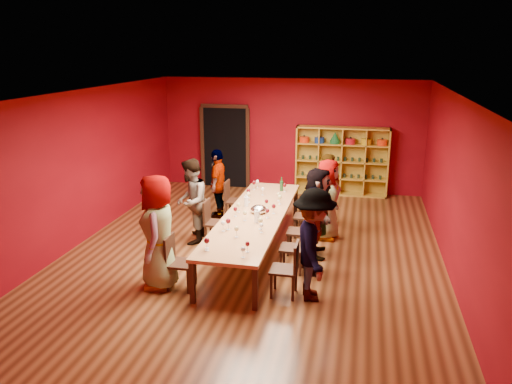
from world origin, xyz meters
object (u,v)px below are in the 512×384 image
(chair_person_right_2, at_px, (303,229))
(chair_person_right_3, at_px, (308,214))
(wine_bottle, at_px, (282,186))
(person_left_0, at_px, (158,232))
(chair_person_right_4, at_px, (312,203))
(person_right_0, at_px, (314,245))
(chair_person_left_4, at_px, (232,198))
(chair_person_right_1, at_px, (297,245))
(person_right_4, at_px, (330,190))
(person_left_2, at_px, (191,201))
(person_right_3, at_px, (327,199))
(chair_person_right_0, at_px, (289,266))
(person_left_4, at_px, (218,184))
(tasting_table, at_px, (254,217))
(chair_person_left_0, at_px, (176,259))
(person_right_1, at_px, (312,231))
(shelving_unit, at_px, (342,158))
(person_right_2, at_px, (318,212))
(chair_person_left_2, at_px, (212,220))

(chair_person_right_2, distance_m, chair_person_right_3, 0.90)
(wine_bottle, bearing_deg, person_left_0, -112.70)
(chair_person_right_3, xyz_separation_m, chair_person_right_4, (0.00, 0.77, 0.00))
(person_left_0, xyz_separation_m, person_right_0, (2.48, 0.12, -0.05))
(chair_person_left_4, height_order, chair_person_right_4, same)
(chair_person_right_1, relative_size, person_right_4, 0.55)
(person_left_2, bearing_deg, chair_person_right_4, 116.69)
(chair_person_right_1, xyz_separation_m, person_right_3, (0.38, 1.71, 0.33))
(person_left_0, bearing_deg, chair_person_right_0, 78.43)
(person_left_4, bearing_deg, tasting_table, 32.45)
(chair_person_left_4, bearing_deg, person_right_0, -56.75)
(chair_person_right_1, bearing_deg, chair_person_right_0, -90.00)
(person_right_4, distance_m, wine_bottle, 1.05)
(chair_person_left_4, xyz_separation_m, chair_person_right_4, (1.82, 0.04, 0.00))
(chair_person_left_0, relative_size, person_right_4, 0.55)
(person_right_4, xyz_separation_m, wine_bottle, (-1.05, -0.07, 0.06))
(person_right_1, relative_size, chair_person_right_2, 1.74)
(person_right_1, xyz_separation_m, chair_person_right_2, (-0.26, 0.81, -0.28))
(chair_person_right_3, bearing_deg, person_right_1, -81.41)
(shelving_unit, xyz_separation_m, chair_person_right_1, (-0.49, -5.03, -0.49))
(chair_person_left_0, height_order, person_right_2, person_right_2)
(chair_person_left_2, height_order, wine_bottle, wine_bottle)
(person_left_0, xyz_separation_m, person_right_3, (2.49, 2.73, -0.11))
(person_left_0, xyz_separation_m, chair_person_left_2, (0.29, 1.96, -0.44))
(chair_person_left_4, distance_m, person_right_4, 2.21)
(chair_person_right_2, height_order, person_right_4, person_right_4)
(chair_person_left_0, height_order, chair_person_right_3, same)
(chair_person_left_2, height_order, chair_person_right_0, same)
(chair_person_left_0, distance_m, person_right_1, 2.33)
(person_right_0, bearing_deg, person_right_1, -4.23)
(chair_person_left_4, bearing_deg, person_right_2, -38.07)
(person_left_0, distance_m, chair_person_left_4, 3.50)
(chair_person_left_4, height_order, person_right_2, person_right_2)
(wine_bottle, bearing_deg, chair_person_right_1, -74.29)
(person_right_2, distance_m, person_right_3, 0.91)
(chair_person_right_1, bearing_deg, person_left_0, -154.36)
(person_right_0, bearing_deg, chair_person_left_2, 38.65)
(chair_person_right_3, relative_size, person_right_3, 0.54)
(chair_person_left_0, relative_size, chair_person_right_4, 1.00)
(person_left_2, height_order, person_right_1, person_left_2)
(shelving_unit, bearing_deg, chair_person_right_1, -95.52)
(tasting_table, relative_size, chair_person_right_3, 5.06)
(chair_person_right_1, bearing_deg, chair_person_left_0, -150.88)
(tasting_table, height_order, person_right_3, person_right_3)
(person_left_0, distance_m, chair_person_right_2, 2.83)
(chair_person_right_2, distance_m, person_right_2, 0.44)
(person_left_2, bearing_deg, person_right_1, 61.70)
(wine_bottle, bearing_deg, person_right_2, -59.48)
(chair_person_left_0, relative_size, chair_person_right_3, 1.00)
(person_left_4, distance_m, person_right_2, 2.91)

